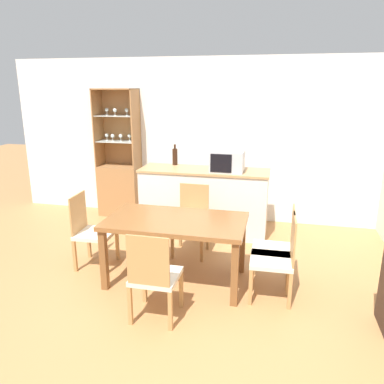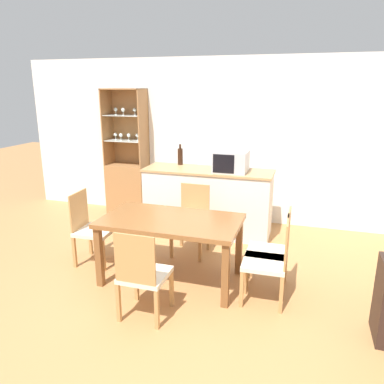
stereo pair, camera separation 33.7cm
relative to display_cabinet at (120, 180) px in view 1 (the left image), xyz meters
The scene contains 12 objects.
ground_plane 2.92m from the display_cabinet, 57.68° to the right, with size 18.00×18.00×0.00m, color #B27A47.
wall_back 1.68m from the display_cabinet, ahead, with size 6.80×0.06×2.55m.
kitchen_counter 1.62m from the display_cabinet, 18.07° to the right, with size 1.86×0.60×0.96m.
display_cabinet is the anchor object (origin of this frame).
dining_table 2.51m from the display_cabinet, 52.72° to the right, with size 1.51×0.85×0.72m.
dining_chair_side_left_far 1.93m from the display_cabinet, 76.83° to the right, with size 0.44×0.44×0.89m.
dining_chair_side_right_far 3.21m from the display_cabinet, 35.71° to the right, with size 0.42×0.42×0.89m.
dining_chair_head_near 3.14m from the display_cabinet, 61.05° to the right, with size 0.42×0.42×0.89m.
dining_chair_head_far 1.97m from the display_cabinet, 39.32° to the right, with size 0.43×0.43×0.89m.
dining_chair_side_right_near 3.36m from the display_cabinet, 39.21° to the right, with size 0.43×0.43×0.89m.
microwave 2.01m from the display_cabinet, 15.95° to the right, with size 0.46×0.40×0.29m.
wine_bottle 1.18m from the display_cabinet, 14.98° to the right, with size 0.08×0.08×0.31m.
Camera 1 is at (1.02, -3.25, 2.10)m, focal length 35.00 mm.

